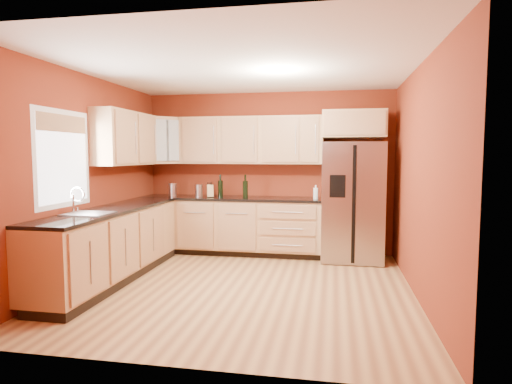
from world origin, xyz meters
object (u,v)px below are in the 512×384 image
refrigerator (352,202)px  soap_dispenser (316,192)px  wine_bottle_a (220,186)px  knife_block (210,191)px  canister_left (173,190)px

refrigerator → soap_dispenser: size_ratio=8.34×
refrigerator → soap_dispenser: (-0.55, 0.02, 0.14)m
refrigerator → wine_bottle_a: bearing=177.3°
knife_block → soap_dispenser: size_ratio=0.91×
canister_left → soap_dispenser: soap_dispenser is taller
canister_left → soap_dispenser: (2.32, -0.02, 0.00)m
knife_block → wine_bottle_a: bearing=13.8°
refrigerator → knife_block: (-2.22, -0.00, 0.13)m
knife_block → canister_left: bearing=154.9°
refrigerator → knife_block: bearing=-180.0°
refrigerator → knife_block: 2.22m
canister_left → wine_bottle_a: (0.79, 0.06, 0.08)m
knife_block → soap_dispenser: (1.67, 0.02, 0.01)m
canister_left → soap_dispenser: 2.32m
wine_bottle_a → knife_block: (-0.14, -0.10, -0.08)m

